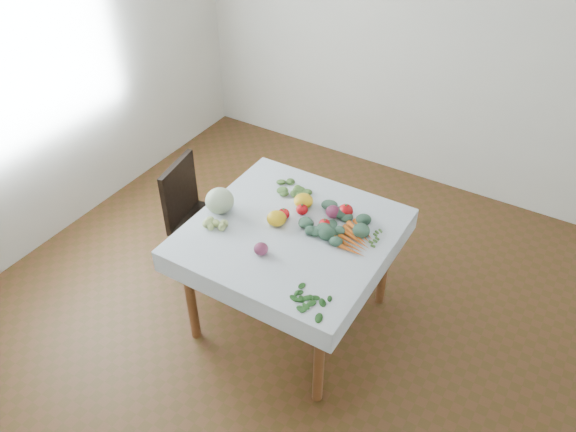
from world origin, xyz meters
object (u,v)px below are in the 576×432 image
Objects in this scene: cabbage at (220,201)px; carrot_bunch at (355,239)px; table at (291,243)px; chair at (194,212)px; heirloom_back at (303,201)px.

carrot_bunch is (0.81, 0.17, -0.06)m from cabbage.
table is at bearing -164.78° from carrot_bunch.
chair is (-0.82, 0.09, -0.16)m from table.
table is 5.86× the size of cabbage.
heirloom_back is at bearing 102.33° from table.
chair is at bearing -179.82° from carrot_bunch.
heirloom_back is at bearing 9.88° from chair.
heirloom_back is (0.40, 0.30, -0.04)m from cabbage.
carrot_bunch is at bearing 0.18° from chair.
chair is 0.84m from heirloom_back.
cabbage is 0.50m from heirloom_back.
carrot_bunch is (1.18, 0.00, 0.28)m from chair.
carrot_bunch is at bearing -17.64° from heirloom_back.
heirloom_back is (-0.05, 0.23, 0.14)m from table.
chair is 0.53m from cabbage.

